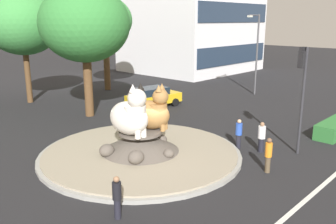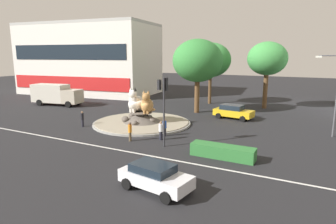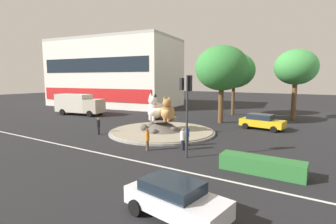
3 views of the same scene
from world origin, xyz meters
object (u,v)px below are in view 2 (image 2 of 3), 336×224
(second_tree_near_tower, at_px, (198,61))
(pedestrian_white_shirt, at_px, (161,130))
(broadleaf_tree_behind_island, at_px, (267,59))
(pedestrian_blue_shirt, at_px, (165,127))
(cat_statue_tabby, at_px, (147,104))
(third_tree_left, at_px, (211,60))
(cat_statue_white, at_px, (136,103))
(pedestrian_orange_shirt, at_px, (130,131))
(delivery_box_truck, at_px, (56,94))
(traffic_light_mast, at_px, (164,97))
(streetlight_arm, at_px, (335,90))
(sedan_on_far_lane, at_px, (233,111))
(hatchback_near_shophouse, at_px, (155,176))
(pedestrian_black_shirt, at_px, (82,119))
(shophouse_block, at_px, (90,59))

(second_tree_near_tower, bearing_deg, pedestrian_white_shirt, -81.58)
(broadleaf_tree_behind_island, bearing_deg, pedestrian_blue_shirt, -106.39)
(cat_statue_tabby, distance_m, broadleaf_tree_behind_island, 18.92)
(cat_statue_tabby, height_order, third_tree_left, third_tree_left)
(cat_statue_white, distance_m, pedestrian_orange_shirt, 6.77)
(delivery_box_truck, bearing_deg, traffic_light_mast, -32.81)
(broadleaf_tree_behind_island, height_order, streetlight_arm, broadleaf_tree_behind_island)
(pedestrian_white_shirt, height_order, delivery_box_truck, delivery_box_truck)
(delivery_box_truck, bearing_deg, streetlight_arm, -10.54)
(sedan_on_far_lane, xyz_separation_m, delivery_box_truck, (-25.45, -3.01, 0.80))
(traffic_light_mast, height_order, streetlight_arm, streetlight_arm)
(streetlight_arm, bearing_deg, pedestrian_blue_shirt, 24.19)
(third_tree_left, distance_m, hatchback_near_shophouse, 30.19)
(traffic_light_mast, relative_size, pedestrian_orange_shirt, 3.34)
(streetlight_arm, relative_size, sedan_on_far_lane, 1.58)
(pedestrian_orange_shirt, relative_size, pedestrian_blue_shirt, 1.02)
(pedestrian_blue_shirt, height_order, hatchback_near_shophouse, pedestrian_blue_shirt)
(pedestrian_black_shirt, bearing_deg, hatchback_near_shophouse, -78.50)
(pedestrian_black_shirt, distance_m, pedestrian_white_shirt, 9.43)
(cat_statue_tabby, xyz_separation_m, delivery_box_truck, (-18.26, 4.26, -0.55))
(cat_statue_white, distance_m, pedestrian_black_shirt, 5.75)
(shophouse_block, xyz_separation_m, sedan_on_far_lane, (30.73, -10.26, -5.63))
(shophouse_block, bearing_deg, pedestrian_black_shirt, -57.02)
(shophouse_block, relative_size, pedestrian_black_shirt, 16.12)
(broadleaf_tree_behind_island, xyz_separation_m, second_tree_near_tower, (-7.15, -7.17, -0.20))
(sedan_on_far_lane, bearing_deg, delivery_box_truck, -165.71)
(sedan_on_far_lane, bearing_deg, pedestrian_orange_shirt, -104.96)
(third_tree_left, xyz_separation_m, hatchback_near_shophouse, (7.17, -28.76, -5.73))
(cat_statue_tabby, xyz_separation_m, sedan_on_far_lane, (7.19, 7.27, -1.35))
(cat_statue_tabby, relative_size, pedestrian_orange_shirt, 1.65)
(cat_statue_white, xyz_separation_m, cat_statue_tabby, (1.42, -0.07, -0.09))
(second_tree_near_tower, bearing_deg, shophouse_block, 161.01)
(cat_statue_tabby, xyz_separation_m, pedestrian_blue_shirt, (3.69, -2.95, -1.33))
(cat_statue_white, distance_m, pedestrian_blue_shirt, 6.10)
(pedestrian_blue_shirt, bearing_deg, hatchback_near_shophouse, 89.91)
(shophouse_block, relative_size, third_tree_left, 2.88)
(broadleaf_tree_behind_island, xyz_separation_m, delivery_box_truck, (-27.48, -11.62, -5.10))
(pedestrian_orange_shirt, xyz_separation_m, sedan_on_far_lane, (5.38, 12.97, -0.05))
(pedestrian_orange_shirt, distance_m, pedestrian_blue_shirt, 3.34)
(cat_statue_tabby, distance_m, hatchback_near_shophouse, 15.23)
(streetlight_arm, xyz_separation_m, pedestrian_black_shirt, (-22.47, -7.64, -3.37))
(pedestrian_white_shirt, bearing_deg, broadleaf_tree_behind_island, -106.03)
(second_tree_near_tower, distance_m, pedestrian_white_shirt, 14.19)
(cat_statue_tabby, xyz_separation_m, hatchback_near_shophouse, (8.33, -12.67, -1.40))
(broadleaf_tree_behind_island, distance_m, second_tree_near_tower, 10.13)
(traffic_light_mast, relative_size, pedestrian_white_shirt, 3.36)
(second_tree_near_tower, height_order, pedestrian_black_shirt, second_tree_near_tower)
(traffic_light_mast, bearing_deg, shophouse_block, 58.21)
(third_tree_left, xyz_separation_m, delivery_box_truck, (-19.42, -11.84, -4.87))
(third_tree_left, bearing_deg, broadleaf_tree_behind_island, -1.52)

